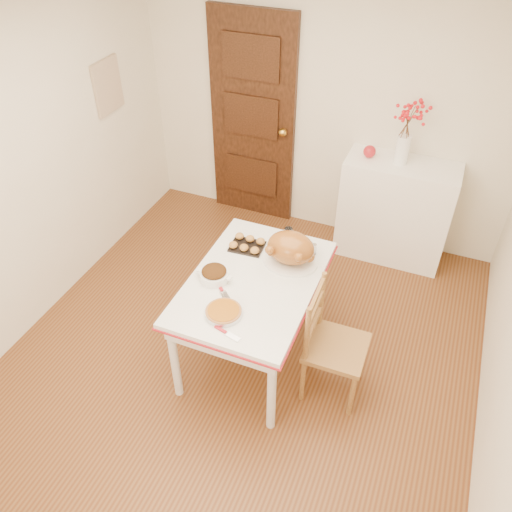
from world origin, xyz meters
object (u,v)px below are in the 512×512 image
at_px(turkey_platter, 291,249).
at_px(chair_oak, 337,346).
at_px(sideboard, 394,211).
at_px(kitchen_table, 253,318).
at_px(pumpkin_pie, 224,311).

bearing_deg(turkey_platter, chair_oak, -34.46).
bearing_deg(chair_oak, sideboard, -3.18).
xyz_separation_m(sideboard, turkey_platter, (-0.55, -1.38, 0.41)).
bearing_deg(kitchen_table, turkey_platter, 57.13).
bearing_deg(chair_oak, kitchen_table, 80.99).
bearing_deg(turkey_platter, sideboard, 70.84).
bearing_deg(pumpkin_pie, turkey_platter, 70.68).
bearing_deg(sideboard, chair_oak, -92.13).
bearing_deg(kitchen_table, chair_oak, -7.97).
bearing_deg(chair_oak, turkey_platter, 51.98).
xyz_separation_m(chair_oak, turkey_platter, (-0.48, 0.36, 0.43)).
height_order(sideboard, kitchen_table, sideboard).
height_order(sideboard, pumpkin_pie, sideboard).
xyz_separation_m(kitchen_table, pumpkin_pie, (-0.05, -0.38, 0.41)).
relative_size(sideboard, chair_oak, 1.06).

